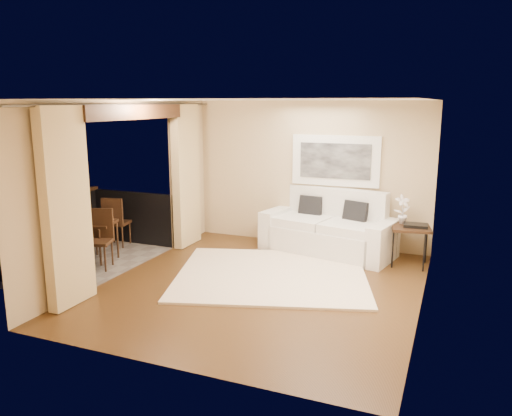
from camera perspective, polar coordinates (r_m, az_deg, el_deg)
The scene contains 18 objects.
floor at distance 7.46m, azimuth 0.55°, elevation -8.94°, with size 5.00×5.00×0.00m, color #513417.
room_shell at distance 8.00m, azimuth -14.00°, elevation 10.60°, with size 5.00×6.40×5.00m.
balcony at distance 9.09m, azimuth -19.29°, elevation -4.60°, with size 1.81×2.60×1.17m.
curtains at distance 8.10m, azimuth -13.46°, elevation 2.20°, with size 0.16×4.80×2.64m.
artwork at distance 9.25m, azimuth 9.05°, elevation 5.35°, with size 1.62×0.07×0.92m.
rug at distance 7.89m, azimuth 1.79°, elevation -7.63°, with size 2.92×2.54×0.04m, color #FFEBCD.
sofa at distance 9.12m, azimuth 8.39°, elevation -2.55°, with size 2.49×1.47×1.12m.
side_table at distance 8.61m, azimuth 17.28°, elevation -2.38°, with size 0.71×0.71×0.67m.
tray at distance 8.57m, azimuth 17.79°, elevation -1.90°, with size 0.38×0.28×0.05m, color black.
orchid at distance 8.69m, azimuth 16.41°, elevation -0.14°, with size 0.26×0.18×0.49m, color white.
bistro_table at distance 8.92m, azimuth -17.72°, elevation -2.07°, with size 0.71×0.71×0.67m.
balcony_chair_far at distance 9.66m, azimuth -15.84°, elevation -1.15°, with size 0.48×0.49×0.95m.
balcony_chair_near at distance 8.57m, azimuth -17.46°, elevation -2.81°, with size 0.53×0.53×0.96m.
ice_bucket at distance 9.02m, azimuth -18.21°, elevation -0.74°, with size 0.18×0.18×0.20m, color silver.
candle at distance 8.90m, azimuth -16.94°, elevation -1.25°, with size 0.06×0.06×0.07m, color red.
vase at distance 8.81m, azimuth -18.63°, elevation -1.14°, with size 0.04×0.04×0.18m, color silver.
glass_a at distance 8.71m, azimuth -17.54°, elevation -1.41°, with size 0.06×0.06×0.12m, color white.
glass_b at distance 8.80m, azimuth -17.02°, elevation -1.24°, with size 0.06×0.06×0.12m, color white.
Camera 1 is at (2.55, -6.49, 2.67)m, focal length 35.00 mm.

